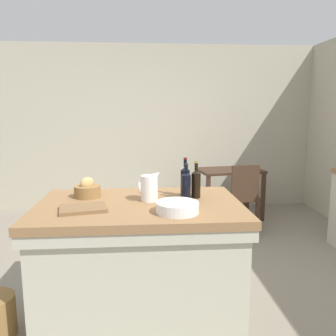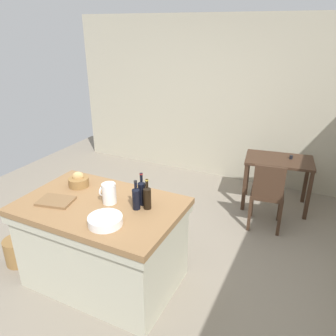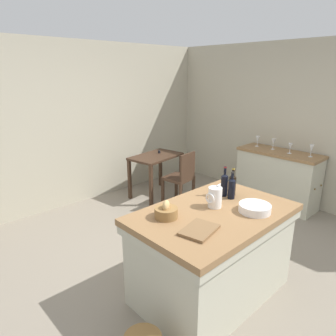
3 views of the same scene
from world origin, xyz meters
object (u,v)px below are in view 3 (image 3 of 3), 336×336
at_px(wine_bottle_amber, 224,184).
at_px(wine_glass_left, 290,147).
at_px(wine_glass_far_left, 311,149).
at_px(wine_glass_right, 257,139).
at_px(pitcher, 215,197).
at_px(cutting_board, 199,230).
at_px(wooden_chair, 181,177).
at_px(bread_basket, 166,212).
at_px(island_table, 212,250).
at_px(wine_bottle_green, 232,188).
at_px(wine_glass_middle, 273,142).
at_px(wash_bowl, 255,208).
at_px(writing_desk, 156,162).
at_px(wine_bottle_dark, 232,184).
at_px(side_cabinet, 277,178).

bearing_deg(wine_bottle_amber, wine_glass_left, 8.79).
bearing_deg(wine_glass_far_left, wine_glass_right, 89.10).
height_order(pitcher, cutting_board, pitcher).
bearing_deg(wooden_chair, bread_basket, -139.07).
distance_m(island_table, wine_bottle_green, 0.64).
xyz_separation_m(wine_glass_middle, wine_glass_right, (-0.00, 0.29, 0.00)).
height_order(cutting_board, wine_glass_middle, wine_glass_middle).
bearing_deg(wash_bowl, bread_basket, 144.89).
bearing_deg(cutting_board, wine_glass_far_left, 6.70).
distance_m(writing_desk, wine_bottle_dark, 2.38).
bearing_deg(wine_glass_right, wine_bottle_green, -154.69).
xyz_separation_m(wine_glass_far_left, wine_glass_middle, (0.02, 0.62, -0.01)).
height_order(wash_bowl, wine_bottle_dark, wine_bottle_dark).
bearing_deg(bread_basket, side_cabinet, 8.73).
bearing_deg(bread_basket, island_table, -26.81).
distance_m(wine_bottle_amber, wine_glass_left, 2.14).
height_order(writing_desk, wash_bowl, wash_bowl).
bearing_deg(wine_glass_left, pitcher, -169.73).
relative_size(wine_bottle_amber, wine_glass_left, 1.95).
bearing_deg(wine_glass_left, cutting_board, -167.25).
distance_m(writing_desk, bread_basket, 2.73).
distance_m(pitcher, wine_bottle_dark, 0.38).
relative_size(bread_basket, wine_bottle_amber, 0.66).
height_order(writing_desk, wine_glass_far_left, wine_glass_far_left).
relative_size(pitcher, bread_basket, 1.15).
bearing_deg(wine_bottle_amber, writing_desk, 66.52).
bearing_deg(wine_bottle_amber, pitcher, -159.35).
bearing_deg(wine_bottle_green, wine_bottle_dark, 30.79).
relative_size(wine_bottle_dark, wine_glass_left, 1.79).
bearing_deg(wine_glass_middle, side_cabinet, -105.59).
xyz_separation_m(wine_bottle_green, wine_glass_left, (2.12, 0.42, 0.01)).
bearing_deg(pitcher, side_cabinet, 13.86).
height_order(wash_bowl, wine_glass_middle, wine_glass_middle).
bearing_deg(wine_glass_middle, island_table, -162.34).
bearing_deg(pitcher, writing_desk, 61.58).
xyz_separation_m(pitcher, wash_bowl, (0.18, -0.32, -0.06)).
relative_size(bread_basket, wine_glass_middle, 1.18).
xyz_separation_m(island_table, wine_glass_left, (2.48, 0.49, 0.53)).
distance_m(wine_glass_far_left, wine_glass_left, 0.31).
height_order(wooden_chair, pitcher, pitcher).
xyz_separation_m(side_cabinet, writing_desk, (-1.20, 1.66, 0.16)).
xyz_separation_m(island_table, wine_glass_middle, (2.54, 0.81, 0.54)).
bearing_deg(island_table, wine_bottle_green, 11.27).
distance_m(wooden_chair, wine_glass_right, 1.48).
xyz_separation_m(wine_glass_left, wine_glass_right, (0.05, 0.61, 0.01)).
height_order(bread_basket, wine_glass_left, wine_glass_left).
distance_m(wine_bottle_amber, wine_glass_middle, 2.26).
distance_m(bread_basket, cutting_board, 0.37).
bearing_deg(wine_glass_left, wine_bottle_dark, -169.68).
distance_m(wine_bottle_amber, wine_glass_far_left, 2.16).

